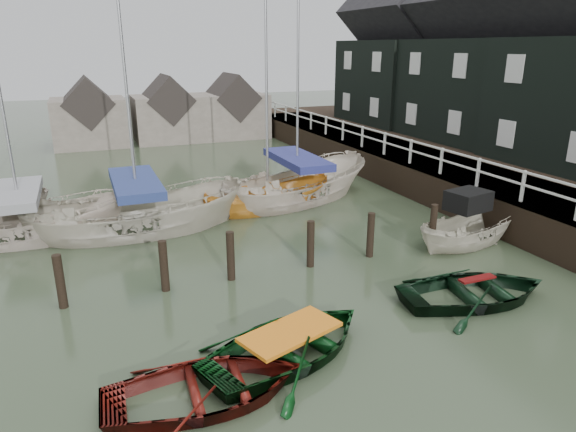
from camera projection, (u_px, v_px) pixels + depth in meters
name	position (u px, v px, depth m)	size (l,w,h in m)	color
ground	(316.00, 322.00, 12.02)	(120.00, 120.00, 0.00)	#2C3823
pier	(410.00, 169.00, 23.97)	(3.04, 32.00, 2.70)	black
land_strip	(500.00, 173.00, 26.15)	(14.00, 38.00, 1.50)	black
quay_houses	(538.00, 57.00, 23.18)	(6.52, 28.14, 10.01)	black
mooring_pilings	(234.00, 262.00, 14.11)	(13.72, 0.22, 1.80)	black
far_sheds	(165.00, 113.00, 34.62)	(14.00, 4.08, 4.39)	#665B51
rowboat_red	(208.00, 400.00, 9.38)	(2.65, 3.72, 0.77)	#4F100B
rowboat_green	(290.00, 356.00, 10.70)	(2.87, 4.01, 0.83)	black
rowboat_dkgreen	(474.00, 301.00, 13.04)	(2.82, 3.95, 0.82)	black
motorboat	(468.00, 240.00, 16.88)	(4.48, 2.41, 2.54)	beige
sailboat_a	(25.00, 237.00, 17.22)	(7.00, 3.27, 11.66)	beige
sailboat_b	(140.00, 229.00, 18.02)	(7.55, 2.99, 11.71)	#BEB6A2
sailboat_c	(268.00, 208.00, 20.50)	(5.54, 2.48, 10.10)	orange
sailboat_d	(297.00, 198.00, 21.65)	(8.06, 5.11, 12.17)	beige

